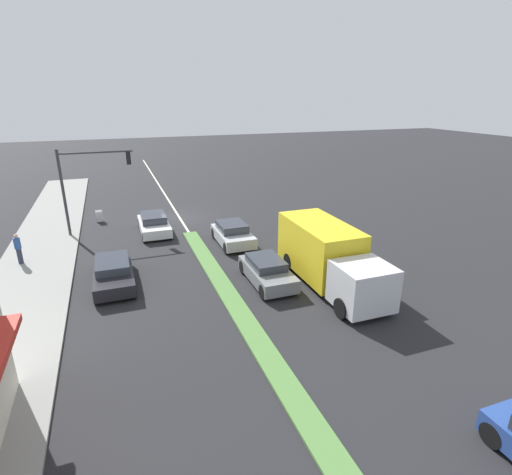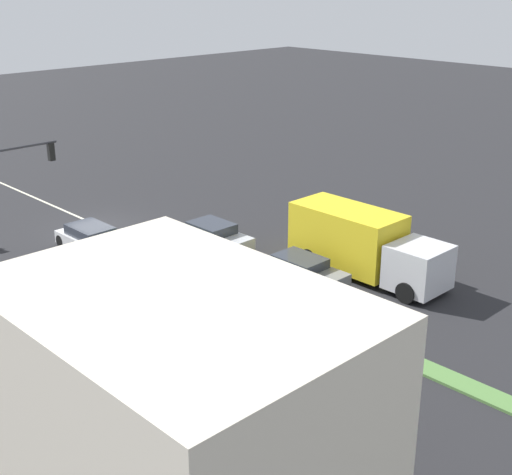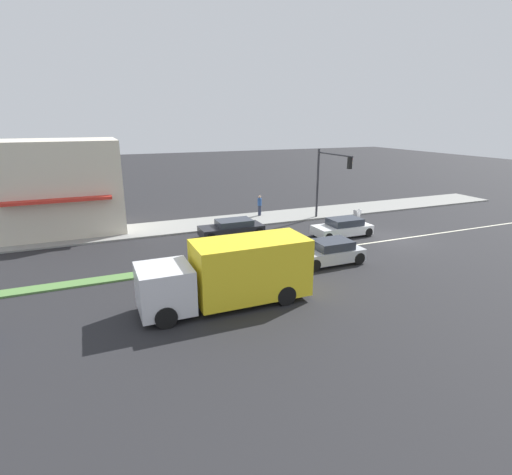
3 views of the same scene
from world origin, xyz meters
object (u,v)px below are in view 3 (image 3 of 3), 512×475
object	(u,v)px
delivery_truck	(232,273)
sedan_silver	(330,252)
van_white	(343,228)
suv_grey	(233,267)
traffic_signal_main	(328,173)
sedan_dark	(232,228)
pedestrian	(260,205)
warning_aframe_sign	(357,215)

from	to	relation	value
delivery_truck	sedan_silver	xyz separation A→B (m)	(2.80, -6.93, -0.82)
delivery_truck	van_white	world-z (taller)	delivery_truck
suv_grey	van_white	xyz separation A→B (m)	(4.40, -9.80, -0.02)
traffic_signal_main	van_white	xyz separation A→B (m)	(-3.92, 1.08, -3.29)
traffic_signal_main	sedan_dark	size ratio (longest dim) A/B	1.26
traffic_signal_main	van_white	distance (m)	5.24
traffic_signal_main	delivery_truck	xyz separation A→B (m)	(-11.12, 11.93, -2.43)
pedestrian	warning_aframe_sign	size ratio (longest dim) A/B	2.04
suv_grey	traffic_signal_main	bearing A→B (deg)	-52.60
warning_aframe_sign	suv_grey	bearing A→B (deg)	120.14
sedan_dark	pedestrian	bearing A→B (deg)	-41.14
traffic_signal_main	pedestrian	distance (m)	6.28
suv_grey	sedan_dark	xyz separation A→B (m)	(7.20, -2.49, -0.01)
pedestrian	suv_grey	size ratio (longest dim) A/B	0.44
pedestrian	warning_aframe_sign	distance (m)	8.11
pedestrian	delivery_truck	distance (m)	16.67
pedestrian	sedan_dark	bearing A→B (deg)	138.86
warning_aframe_sign	sedan_silver	size ratio (longest dim) A/B	0.22
warning_aframe_sign	delivery_truck	xyz separation A→B (m)	(-10.73, 14.71, 1.04)
warning_aframe_sign	sedan_silver	xyz separation A→B (m)	(-7.93, 7.78, 0.22)
delivery_truck	warning_aframe_sign	bearing A→B (deg)	-53.89
suv_grey	sedan_silver	distance (m)	5.89
traffic_signal_main	sedan_silver	distance (m)	10.24
sedan_silver	traffic_signal_main	bearing A→B (deg)	-30.99
warning_aframe_sign	sedan_dark	distance (m)	11.20
traffic_signal_main	warning_aframe_sign	xyz separation A→B (m)	(-0.39, -2.78, -3.47)
delivery_truck	suv_grey	size ratio (longest dim) A/B	1.91
delivery_truck	van_white	xyz separation A→B (m)	(7.20, -10.85, -0.86)
traffic_signal_main	sedan_silver	xyz separation A→B (m)	(-8.32, 5.00, -3.25)
warning_aframe_sign	suv_grey	world-z (taller)	suv_grey
suv_grey	sedan_silver	bearing A→B (deg)	-90.00
traffic_signal_main	van_white	world-z (taller)	traffic_signal_main
van_white	suv_grey	bearing A→B (deg)	114.17
suv_grey	sedan_dark	world-z (taller)	suv_grey
traffic_signal_main	delivery_truck	size ratio (longest dim) A/B	0.75
pedestrian	sedan_dark	world-z (taller)	pedestrian
delivery_truck	sedan_dark	xyz separation A→B (m)	(10.00, -3.54, -0.86)
warning_aframe_sign	sedan_dark	world-z (taller)	sedan_dark
suv_grey	pedestrian	bearing A→B (deg)	-29.09
traffic_signal_main	suv_grey	size ratio (longest dim) A/B	1.43
pedestrian	warning_aframe_sign	world-z (taller)	pedestrian
pedestrian	suv_grey	bearing A→B (deg)	150.91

